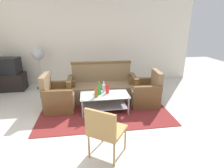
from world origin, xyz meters
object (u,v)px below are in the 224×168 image
at_px(bottle_red, 107,89).
at_px(tv_stand, 12,82).
at_px(armchair_left, 59,98).
at_px(coffee_table, 105,100).
at_px(cup, 96,91).
at_px(couch, 103,87).
at_px(bottle_clear, 104,88).
at_px(bottle_green, 99,90).
at_px(pedestal_fan, 38,56).
at_px(bottle_brown, 96,92).
at_px(armchair_right, 145,93).
at_px(television, 8,66).
at_px(wicker_chair, 105,129).

height_order(bottle_red, tv_stand, bottle_red).
xyz_separation_m(armchair_left, coffee_table, (1.06, -0.26, -0.02)).
xyz_separation_m(bottle_red, cup, (-0.26, 0.02, -0.05)).
distance_m(couch, coffee_table, 0.73).
distance_m(bottle_clear, bottle_green, 0.20).
xyz_separation_m(cup, pedestal_fan, (-1.62, 1.75, 0.55)).
bearing_deg(bottle_green, tv_stand, 145.35).
xyz_separation_m(bottle_brown, tv_stand, (-2.48, 1.91, -0.27)).
height_order(armchair_left, armchair_right, same).
bearing_deg(cup, television, 145.69).
height_order(coffee_table, bottle_clear, bottle_clear).
bearing_deg(bottle_brown, bottle_red, 35.32).
bearing_deg(couch, armchair_left, 24.23).
height_order(bottle_red, wicker_chair, wicker_chair).
bearing_deg(bottle_brown, bottle_green, 59.92).
xyz_separation_m(couch, bottle_red, (0.05, -0.66, 0.19)).
relative_size(armchair_left, television, 1.32).
height_order(armchair_left, tv_stand, armchair_left).
bearing_deg(television, tv_stand, 90.00).
bearing_deg(wicker_chair, bottle_red, 115.60).
relative_size(television, pedestal_fan, 0.51).
xyz_separation_m(coffee_table, bottle_green, (-0.12, 0.02, 0.25)).
bearing_deg(couch, wicker_chair, 85.96).
height_order(armchair_right, bottle_brown, armchair_right).
bearing_deg(pedestal_fan, bottle_red, -43.28).
bearing_deg(pedestal_fan, wicker_chair, -63.92).
distance_m(bottle_brown, cup, 0.22).
bearing_deg(cup, armchair_right, 6.46).
distance_m(bottle_red, television, 3.26).
height_order(coffee_table, bottle_green, bottle_green).
distance_m(couch, armchair_right, 1.15).
relative_size(armchair_left, wicker_chair, 1.01).
bearing_deg(bottle_green, bottle_red, 15.19).
bearing_deg(pedestal_fan, armchair_right, -29.37).
xyz_separation_m(armchair_right, bottle_clear, (-1.05, -0.06, 0.22)).
height_order(cup, pedestal_fan, pedestal_fan).
xyz_separation_m(bottle_brown, bottle_green, (0.08, 0.14, -0.00)).
bearing_deg(wicker_chair, pedestal_fan, 149.92).
bearing_deg(armchair_left, couch, 115.77).
relative_size(bottle_clear, television, 0.41).
height_order(bottle_green, television, television).
height_order(bottle_clear, wicker_chair, wicker_chair).
xyz_separation_m(coffee_table, pedestal_fan, (-1.81, 1.84, 0.74)).
xyz_separation_m(bottle_green, wicker_chair, (-0.04, -1.55, -0.03)).
distance_m(armchair_right, bottle_green, 1.21).
distance_m(coffee_table, wicker_chair, 1.55).
xyz_separation_m(bottle_green, television, (-2.56, 1.78, 0.23)).
xyz_separation_m(armchair_left, armchair_right, (2.11, -0.02, 0.00)).
height_order(coffee_table, television, television).
height_order(couch, cup, couch).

